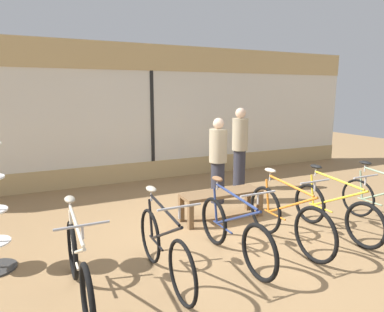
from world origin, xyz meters
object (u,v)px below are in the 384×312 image
at_px(bicycle_center_left, 234,232).
at_px(bicycle_far_right, 384,203).
at_px(bicycle_left, 164,248).
at_px(bicycle_right, 334,211).
at_px(customer_by_window, 218,159).
at_px(bicycle_center_right, 287,218).
at_px(display_bench, 222,197).
at_px(bicycle_far_left, 79,268).
at_px(customer_near_rack, 240,147).

height_order(bicycle_center_left, bicycle_far_right, bicycle_center_left).
distance_m(bicycle_left, bicycle_right, 2.76).
bearing_deg(bicycle_far_right, bicycle_left, 179.87).
relative_size(bicycle_far_right, customer_by_window, 1.01).
xyz_separation_m(bicycle_center_right, display_bench, (-0.29, 1.28, -0.01)).
bearing_deg(bicycle_right, customer_by_window, 111.82).
height_order(bicycle_center_right, bicycle_right, bicycle_center_right).
relative_size(bicycle_far_left, bicycle_far_right, 1.06).
distance_m(display_bench, customer_near_rack, 1.96).
bearing_deg(bicycle_center_left, customer_near_rack, 55.50).
bearing_deg(bicycle_far_right, bicycle_center_left, 178.37).
xyz_separation_m(bicycle_left, customer_by_window, (1.94, 2.16, 0.47)).
relative_size(bicycle_left, bicycle_center_right, 0.97).
relative_size(bicycle_far_right, display_bench, 1.18).
xyz_separation_m(customer_near_rack, customer_by_window, (-0.89, -0.61, -0.09)).
relative_size(display_bench, customer_by_window, 0.86).
bearing_deg(customer_by_window, bicycle_center_right, -92.22).
height_order(bicycle_center_left, bicycle_center_right, bicycle_center_right).
xyz_separation_m(bicycle_center_left, bicycle_center_right, (0.88, 0.02, 0.02)).
height_order(bicycle_left, bicycle_far_right, bicycle_left).
relative_size(bicycle_right, customer_by_window, 1.03).
relative_size(bicycle_far_left, bicycle_right, 1.04).
bearing_deg(bicycle_right, bicycle_left, -177.99).
xyz_separation_m(bicycle_far_right, customer_by_window, (-1.80, 2.17, 0.48)).
relative_size(bicycle_center_right, display_bench, 1.23).
relative_size(bicycle_left, bicycle_right, 0.99).
height_order(bicycle_center_right, customer_near_rack, customer_near_rack).
bearing_deg(bicycle_far_left, display_bench, 29.39).
xyz_separation_m(bicycle_far_left, customer_near_rack, (3.75, 2.79, 0.57)).
distance_m(bicycle_far_left, bicycle_center_left, 1.90).
bearing_deg(display_bench, customer_near_rack, 47.77).
xyz_separation_m(bicycle_far_right, display_bench, (-2.18, 1.38, 0.01)).
xyz_separation_m(bicycle_left, bicycle_far_right, (3.74, -0.01, -0.01)).
bearing_deg(customer_near_rack, bicycle_center_left, -124.50).
bearing_deg(display_bench, bicycle_far_left, -150.61).
relative_size(bicycle_far_left, bicycle_left, 1.05).
bearing_deg(customer_by_window, display_bench, -115.47).
bearing_deg(bicycle_center_left, bicycle_center_right, 1.25).
distance_m(bicycle_center_left, customer_by_window, 2.35).
relative_size(bicycle_far_left, customer_by_window, 1.07).
distance_m(bicycle_far_left, display_bench, 2.85).
bearing_deg(display_bench, bicycle_center_left, -114.32).
bearing_deg(bicycle_right, bicycle_far_left, -178.09).
bearing_deg(bicycle_right, bicycle_center_left, -179.16).
relative_size(bicycle_far_left, bicycle_center_right, 1.01).
bearing_deg(bicycle_center_right, display_bench, 102.91).
bearing_deg(display_bench, customer_by_window, 64.53).
height_order(bicycle_far_left, display_bench, bicycle_far_left).
relative_size(bicycle_center_left, bicycle_center_right, 1.00).
relative_size(bicycle_center_left, bicycle_right, 1.02).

